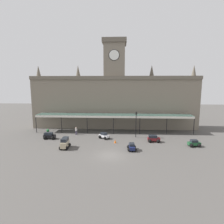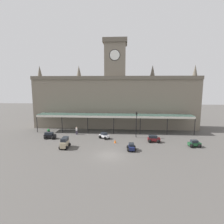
# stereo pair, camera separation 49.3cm
# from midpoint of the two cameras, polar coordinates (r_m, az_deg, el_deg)

# --- Properties ---
(ground_plane) EXTENTS (140.00, 140.00, 0.00)m
(ground_plane) POSITION_cam_midpoint_polar(r_m,az_deg,el_deg) (28.27, -1.21, -13.40)
(ground_plane) COLOR #4F4C48
(station_building) EXTENTS (39.17, 5.57, 20.80)m
(station_building) POSITION_cam_midpoint_polar(r_m,az_deg,el_deg) (44.58, 0.45, 4.19)
(station_building) COLOR slate
(station_building) RESTS_ON ground
(entrance_canopy) EXTENTS (34.17, 3.26, 3.97)m
(entrance_canopy) POSITION_cam_midpoint_polar(r_m,az_deg,el_deg) (40.15, 0.14, -1.01)
(entrance_canopy) COLOR #38564C
(entrance_canopy) RESTS_ON ground
(car_beige_van) EXTENTS (1.64, 2.43, 1.77)m
(car_beige_van) POSITION_cam_midpoint_polar(r_m,az_deg,el_deg) (31.96, -14.97, -9.49)
(car_beige_van) COLOR tan
(car_beige_van) RESTS_ON ground
(car_navy_sedan) EXTENTS (1.57, 2.08, 1.19)m
(car_navy_sedan) POSITION_cam_midpoint_polar(r_m,az_deg,el_deg) (30.24, 5.73, -10.91)
(car_navy_sedan) COLOR #19214C
(car_navy_sedan) RESTS_ON ground
(car_green_sedan) EXTENTS (2.12, 1.65, 1.19)m
(car_green_sedan) POSITION_cam_midpoint_polar(r_m,az_deg,el_deg) (34.67, 23.91, -9.04)
(car_green_sedan) COLOR #1E512D
(car_green_sedan) RESTS_ON ground
(car_black_estate) EXTENTS (2.28, 1.60, 1.27)m
(car_black_estate) POSITION_cam_midpoint_polar(r_m,az_deg,el_deg) (38.03, -19.35, -7.12)
(car_black_estate) COLOR black
(car_black_estate) RESTS_ON ground
(car_white_sedan) EXTENTS (2.25, 2.14, 1.19)m
(car_white_sedan) POSITION_cam_midpoint_polar(r_m,az_deg,el_deg) (36.19, -2.90, -7.52)
(car_white_sedan) COLOR silver
(car_white_sedan) RESTS_ON ground
(car_maroon_estate) EXTENTS (2.28, 1.59, 1.27)m
(car_maroon_estate) POSITION_cam_midpoint_polar(r_m,az_deg,el_deg) (34.89, 12.45, -8.25)
(car_maroon_estate) COLOR maroon
(car_maroon_estate) RESTS_ON ground
(pedestrian_crossing_forecourt) EXTENTS (0.34, 0.34, 1.67)m
(pedestrian_crossing_forecourt) POSITION_cam_midpoint_polar(r_m,az_deg,el_deg) (39.49, -11.49, -5.68)
(pedestrian_crossing_forecourt) COLOR #3F384C
(pedestrian_crossing_forecourt) RESTS_ON ground
(victorian_lamppost) EXTENTS (0.30, 0.30, 5.24)m
(victorian_lamppost) POSITION_cam_midpoint_polar(r_m,az_deg,el_deg) (36.64, 7.15, -2.97)
(victorian_lamppost) COLOR black
(victorian_lamppost) RESTS_ON ground
(traffic_cone) EXTENTS (0.40, 0.40, 0.63)m
(traffic_cone) POSITION_cam_midpoint_polar(r_m,az_deg,el_deg) (33.62, 0.57, -9.14)
(traffic_cone) COLOR orange
(traffic_cone) RESTS_ON ground
(planter_forecourt_centre) EXTENTS (0.60, 0.60, 0.96)m
(planter_forecourt_centre) POSITION_cam_midpoint_polar(r_m,az_deg,el_deg) (42.18, -19.74, -5.68)
(planter_forecourt_centre) COLOR #47423D
(planter_forecourt_centre) RESTS_ON ground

